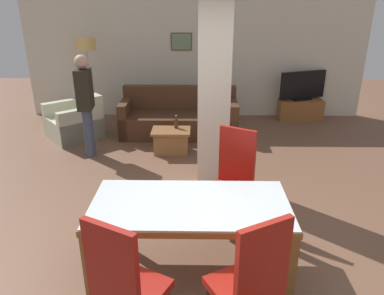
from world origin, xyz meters
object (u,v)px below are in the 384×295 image
(bottle, at_px, (176,123))
(tv_stand, at_px, (300,109))
(dining_chair_far_right, at_px, (232,177))
(floor_lamp, at_px, (86,51))
(tv_screen, at_px, (303,86))
(standing_person, at_px, (85,99))
(dining_chair_near_left, at_px, (124,283))
(sofa, at_px, (179,119))
(coffee_table, at_px, (171,141))
(dining_table, at_px, (190,215))
(armchair, at_px, (76,122))
(dining_chair_near_right, at_px, (251,280))

(bottle, bearing_deg, tv_stand, 34.74)
(dining_chair_far_right, bearing_deg, floor_lamp, -25.52)
(tv_screen, xyz_separation_m, standing_person, (-4.00, -2.02, 0.23))
(dining_chair_near_left, relative_size, sofa, 0.52)
(bottle, xyz_separation_m, tv_screen, (2.57, 1.78, 0.24))
(coffee_table, distance_m, bottle, 0.31)
(dining_chair_near_left, relative_size, coffee_table, 1.74)
(dining_table, height_order, tv_screen, tv_screen)
(coffee_table, bearing_deg, armchair, 158.51)
(sofa, bearing_deg, dining_chair_near_left, 87.96)
(dining_table, height_order, dining_chair_far_right, dining_chair_far_right)
(dining_chair_near_right, relative_size, standing_person, 0.68)
(dining_chair_near_right, height_order, coffee_table, dining_chair_near_right)
(dining_chair_near_right, distance_m, tv_screen, 5.93)
(armchair, height_order, floor_lamp, floor_lamp)
(floor_lamp, bearing_deg, dining_chair_far_right, -54.77)
(sofa, height_order, bottle, sofa)
(bottle, distance_m, standing_person, 1.53)
(dining_chair_near_left, distance_m, floor_lamp, 5.75)
(tv_stand, relative_size, tv_screen, 0.91)
(dining_chair_far_right, bearing_deg, tv_screen, -85.18)
(dining_chair_near_left, distance_m, sofa, 4.74)
(floor_lamp, distance_m, standing_person, 1.87)
(bottle, relative_size, standing_person, 0.14)
(dining_chair_far_right, xyz_separation_m, armchair, (-2.70, 2.82, -0.29))
(sofa, bearing_deg, dining_table, 94.36)
(dining_table, distance_m, tv_stand, 5.32)
(dining_chair_near_left, xyz_separation_m, sofa, (0.17, 4.73, -0.28))
(dining_chair_far_right, height_order, tv_stand, dining_chair_far_right)
(coffee_table, relative_size, tv_stand, 0.71)
(tv_screen, height_order, floor_lamp, floor_lamp)
(dining_chair_far_right, relative_size, sofa, 0.52)
(dining_chair_far_right, relative_size, bottle, 5.01)
(dining_chair_near_left, distance_m, bottle, 3.91)
(dining_chair_near_left, height_order, bottle, dining_chair_near_left)
(bottle, bearing_deg, coffee_table, -129.59)
(dining_chair_near_right, height_order, tv_screen, dining_chair_near_right)
(bottle, bearing_deg, standing_person, -170.58)
(dining_table, distance_m, armchair, 4.28)
(dining_table, bearing_deg, floor_lamp, 115.40)
(dining_chair_far_right, height_order, bottle, dining_chair_far_right)
(dining_chair_near_right, relative_size, floor_lamp, 0.66)
(dining_chair_near_left, height_order, coffee_table, dining_chair_near_left)
(bottle, bearing_deg, sofa, 89.27)
(tv_screen, distance_m, floor_lamp, 4.49)
(standing_person, bearing_deg, coffee_table, 90.00)
(tv_stand, bearing_deg, tv_screen, 0.00)
(tv_screen, bearing_deg, dining_chair_near_left, 44.55)
(dining_chair_far_right, height_order, sofa, dining_chair_far_right)
(sofa, distance_m, floor_lamp, 2.30)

